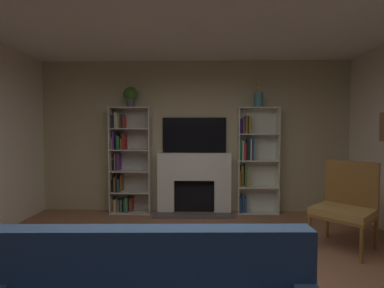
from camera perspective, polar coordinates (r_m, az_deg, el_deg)
The scene contains 9 objects.
wall_back_accent at distance 5.45m, azimuth 0.47°, elevation 1.49°, with size 5.80×0.06×2.78m, color tan.
fireplace at distance 5.37m, azimuth 0.44°, elevation -7.23°, with size 1.43×0.53×1.09m.
tv at distance 5.39m, azimuth 0.46°, elevation 1.73°, with size 1.17×0.06×0.65m, color black.
bookshelf_left at distance 5.49m, azimuth -12.61°, elevation -3.45°, with size 0.73×0.33×1.92m.
bookshelf_right at distance 5.43m, azimuth 11.76°, elevation -3.11°, with size 0.73×0.26×1.92m.
potted_plant at distance 5.45m, azimuth -11.90°, elevation 9.23°, with size 0.25×0.25×0.37m.
vase_with_flowers at distance 5.40m, azimuth 12.86°, elevation 8.51°, with size 0.15×0.15×0.44m.
armchair at distance 4.29m, azimuth 27.81°, elevation -10.36°, with size 0.88×0.88×1.09m.
coffee_table at distance 2.45m, azimuth -5.60°, elevation -25.08°, with size 0.73×0.50×0.41m.
Camera 1 is at (0.10, -2.58, 1.47)m, focal length 27.32 mm.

